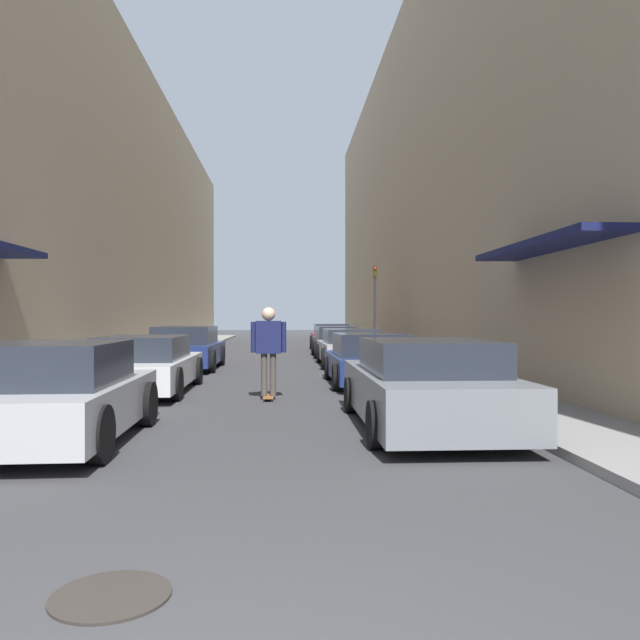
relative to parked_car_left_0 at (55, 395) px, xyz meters
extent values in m
plane|color=#38383A|center=(2.57, 13.69, -0.63)|extent=(108.33, 108.33, 0.00)
cube|color=gray|center=(-1.94, 18.62, -0.57)|extent=(1.80, 49.24, 0.12)
cube|color=gray|center=(7.07, 18.62, -0.57)|extent=(1.80, 49.24, 0.12)
cube|color=tan|center=(-4.84, 18.62, 5.55)|extent=(4.00, 49.24, 12.36)
cube|color=tan|center=(9.97, 18.62, 6.88)|extent=(4.00, 49.24, 15.02)
cube|color=#141947|center=(7.57, 2.61, 2.27)|extent=(1.00, 4.80, 0.12)
cube|color=#B7B7BC|center=(0.00, 0.05, -0.15)|extent=(1.94, 3.96, 0.60)
cube|color=#232833|center=(0.00, -0.14, 0.42)|extent=(1.68, 2.07, 0.53)
cylinder|color=black|center=(-0.91, 1.27, -0.30)|extent=(0.18, 0.67, 0.67)
cylinder|color=black|center=(0.91, 1.27, -0.30)|extent=(0.18, 0.67, 0.67)
cylinder|color=black|center=(0.91, -1.16, -0.30)|extent=(0.18, 0.67, 0.67)
cube|color=silver|center=(-0.05, 5.52, -0.17)|extent=(1.91, 4.78, 0.56)
cube|color=#232833|center=(-0.05, 5.28, 0.35)|extent=(1.66, 2.49, 0.49)
cylinder|color=black|center=(-0.96, 7.00, -0.30)|extent=(0.18, 0.66, 0.66)
cylinder|color=black|center=(0.86, 7.00, -0.30)|extent=(0.18, 0.66, 0.66)
cylinder|color=black|center=(-0.96, 4.05, -0.30)|extent=(0.18, 0.66, 0.66)
cylinder|color=black|center=(0.86, 4.05, -0.30)|extent=(0.18, 0.66, 0.66)
cube|color=navy|center=(-0.10, 11.45, -0.14)|extent=(1.99, 4.47, 0.62)
cube|color=#232833|center=(-0.10, 11.23, 0.44)|extent=(1.73, 2.34, 0.54)
cylinder|color=black|center=(-1.04, 12.83, -0.29)|extent=(0.18, 0.68, 0.68)
cylinder|color=black|center=(0.84, 12.83, -0.29)|extent=(0.18, 0.68, 0.68)
cylinder|color=black|center=(-1.04, 10.08, -0.29)|extent=(0.18, 0.68, 0.68)
cylinder|color=black|center=(0.84, 10.08, -0.29)|extent=(0.18, 0.68, 0.68)
cube|color=gray|center=(5.04, 0.93, -0.13)|extent=(1.94, 4.74, 0.67)
cube|color=#232833|center=(5.04, 0.70, 0.44)|extent=(1.70, 2.46, 0.47)
cylinder|color=black|center=(4.09, 2.40, -0.33)|extent=(0.18, 0.60, 0.60)
cylinder|color=black|center=(5.98, 2.40, -0.33)|extent=(0.18, 0.60, 0.60)
cylinder|color=black|center=(4.09, -0.53, -0.33)|extent=(0.18, 0.60, 0.60)
cylinder|color=black|center=(5.98, -0.53, -0.33)|extent=(0.18, 0.60, 0.60)
cube|color=navy|center=(5.00, 6.76, -0.19)|extent=(1.90, 4.16, 0.56)
cube|color=#232833|center=(5.00, 6.56, 0.35)|extent=(1.65, 2.17, 0.52)
cylinder|color=black|center=(4.11, 8.05, -0.33)|extent=(0.18, 0.60, 0.60)
cylinder|color=black|center=(5.90, 8.05, -0.33)|extent=(0.18, 0.60, 0.60)
cylinder|color=black|center=(4.11, 5.48, -0.33)|extent=(0.18, 0.60, 0.60)
cylinder|color=black|center=(5.90, 5.48, -0.33)|extent=(0.18, 0.60, 0.60)
cube|color=#B7B7BC|center=(5.12, 12.36, -0.14)|extent=(1.96, 4.50, 0.60)
cube|color=#232833|center=(5.12, 12.14, 0.38)|extent=(1.70, 2.35, 0.45)
cylinder|color=black|center=(4.20, 13.75, -0.29)|extent=(0.18, 0.68, 0.68)
cylinder|color=black|center=(6.05, 13.75, -0.29)|extent=(0.18, 0.68, 0.68)
cylinder|color=black|center=(4.20, 10.98, -0.29)|extent=(0.18, 0.68, 0.68)
cylinder|color=black|center=(6.05, 10.98, -0.29)|extent=(0.18, 0.68, 0.68)
cube|color=#232326|center=(5.03, 17.18, -0.14)|extent=(1.76, 3.94, 0.61)
cube|color=#232833|center=(5.03, 16.98, 0.39)|extent=(1.53, 2.06, 0.46)
cylinder|color=black|center=(4.20, 18.39, -0.29)|extent=(0.18, 0.68, 0.68)
cylinder|color=black|center=(5.87, 18.39, -0.29)|extent=(0.18, 0.68, 0.68)
cylinder|color=black|center=(4.20, 15.97, -0.29)|extent=(0.18, 0.68, 0.68)
cylinder|color=black|center=(5.87, 15.97, -0.29)|extent=(0.18, 0.68, 0.68)
cube|color=maroon|center=(5.20, 21.96, -0.12)|extent=(1.79, 4.28, 0.64)
cube|color=#232833|center=(5.20, 21.74, 0.43)|extent=(1.57, 2.23, 0.46)
cylinder|color=black|center=(4.33, 23.28, -0.29)|extent=(0.18, 0.68, 0.68)
cylinder|color=black|center=(6.07, 23.28, -0.29)|extent=(0.18, 0.68, 0.68)
cylinder|color=black|center=(4.33, 20.63, -0.29)|extent=(0.18, 0.68, 0.68)
cylinder|color=black|center=(6.07, 20.63, -0.29)|extent=(0.18, 0.68, 0.68)
cube|color=brown|center=(2.64, 4.15, -0.57)|extent=(0.20, 0.78, 0.02)
cylinder|color=beige|center=(2.57, 4.40, -0.60)|extent=(0.03, 0.06, 0.06)
cylinder|color=beige|center=(2.72, 4.40, -0.60)|extent=(0.03, 0.06, 0.06)
cylinder|color=beige|center=(2.57, 3.90, -0.60)|extent=(0.03, 0.06, 0.06)
cylinder|color=beige|center=(2.72, 3.90, -0.60)|extent=(0.03, 0.06, 0.06)
cylinder|color=#47423D|center=(2.56, 4.15, -0.14)|extent=(0.13, 0.13, 0.84)
cylinder|color=#47423D|center=(2.73, 4.15, -0.14)|extent=(0.13, 0.13, 0.84)
cube|color=#191E4C|center=(2.64, 4.15, 0.61)|extent=(0.50, 0.23, 0.64)
sphere|color=beige|center=(2.64, 4.15, 1.06)|extent=(0.27, 0.27, 0.27)
cylinder|color=#191E4C|center=(2.34, 4.15, 0.61)|extent=(0.10, 0.10, 0.61)
cylinder|color=#191E4C|center=(2.94, 4.15, 0.61)|extent=(0.10, 0.10, 0.61)
cylinder|color=#332D28|center=(1.95, -4.51, -0.62)|extent=(0.70, 0.70, 0.02)
cylinder|color=#2D2D2D|center=(6.69, 17.35, 1.29)|extent=(0.10, 0.10, 3.61)
cube|color=#332D0F|center=(6.69, 17.35, 2.87)|extent=(0.16, 0.16, 0.45)
sphere|color=red|center=(6.69, 17.26, 2.99)|extent=(0.11, 0.11, 0.11)
camera|label=1|loc=(2.96, -8.21, 1.01)|focal=35.00mm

